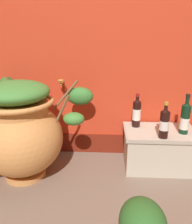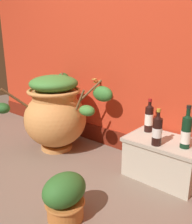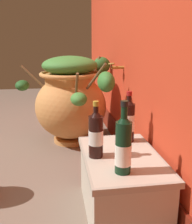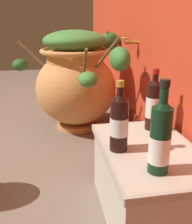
{
  "view_description": "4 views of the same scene",
  "coord_description": "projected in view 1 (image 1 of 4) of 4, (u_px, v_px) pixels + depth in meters",
  "views": [
    {
      "loc": [
        0.12,
        -0.87,
        1.09
      ],
      "look_at": [
        0.03,
        0.87,
        0.5
      ],
      "focal_mm": 35.15,
      "sensor_mm": 36.0,
      "label": 1
    },
    {
      "loc": [
        1.3,
        -0.85,
        1.11
      ],
      "look_at": [
        -0.1,
        0.81,
        0.47
      ],
      "focal_mm": 37.96,
      "sensor_mm": 36.0,
      "label": 2
    },
    {
      "loc": [
        1.8,
        0.55,
        0.92
      ],
      "look_at": [
        -0.1,
        0.84,
        0.4
      ],
      "focal_mm": 42.26,
      "sensor_mm": 36.0,
      "label": 3
    },
    {
      "loc": [
        1.5,
        0.48,
        0.84
      ],
      "look_at": [
        0.09,
        0.73,
        0.35
      ],
      "focal_mm": 41.51,
      "sensor_mm": 36.0,
      "label": 4
    }
  ],
  "objects": [
    {
      "name": "wine_bottle_middle",
      "position": [
        137.0,
        112.0,
        1.91
      ],
      "size": [
        0.07,
        0.07,
        0.3
      ],
      "color": "black",
      "rests_on": "stone_ledge"
    },
    {
      "name": "stone_ledge",
      "position": [
        159.0,
        147.0,
        1.91
      ],
      "size": [
        0.61,
        0.4,
        0.34
      ],
      "color": "beige",
      "rests_on": "ground_plane"
    },
    {
      "name": "wine_bottle_right",
      "position": [
        164.0,
        122.0,
        1.7
      ],
      "size": [
        0.08,
        0.08,
        0.29
      ],
      "color": "black",
      "rests_on": "stone_ledge"
    },
    {
      "name": "back_wall",
      "position": [
        95.0,
        13.0,
        1.89
      ],
      "size": [
        4.4,
        0.33,
        2.6
      ],
      "color": "red",
      "rests_on": "ground_plane"
    },
    {
      "name": "terracotta_urn",
      "position": [
        22.0,
        129.0,
        1.72
      ],
      "size": [
        0.88,
        0.92,
        0.79
      ],
      "color": "#D68E4C",
      "rests_on": "ground_plane"
    },
    {
      "name": "wine_bottle_left",
      "position": [
        185.0,
        118.0,
        1.77
      ],
      "size": [
        0.07,
        0.07,
        0.33
      ],
      "color": "black",
      "rests_on": "stone_ledge"
    }
  ]
}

